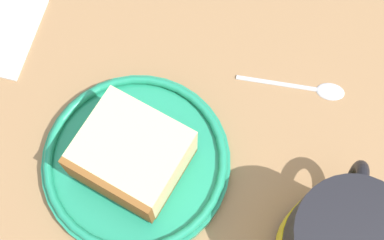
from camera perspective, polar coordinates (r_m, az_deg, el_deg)
name	(u,v)px	position (r cm, az deg, el deg)	size (l,w,h in cm)	color
ground_plane	(182,171)	(56.98, -1.06, -5.27)	(142.26, 142.26, 3.80)	#936D47
small_plate	(136,161)	(54.52, -5.82, -4.29)	(18.65, 18.65, 2.00)	#1E8C66
cake_slice	(132,155)	(51.74, -6.27, -3.64)	(10.05, 10.71, 5.33)	brown
teaspoon	(314,88)	(59.08, 12.57, 3.28)	(6.88, 10.57, 0.80)	silver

